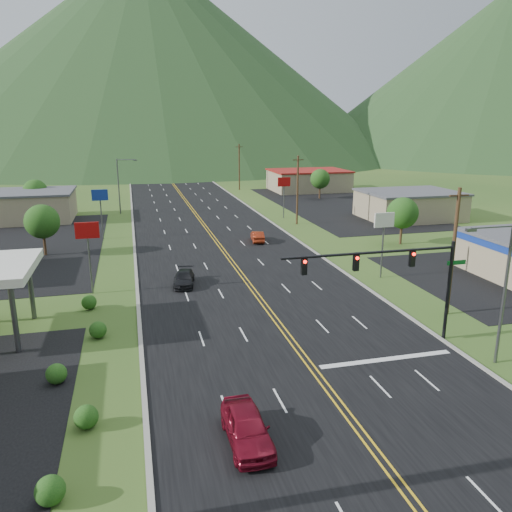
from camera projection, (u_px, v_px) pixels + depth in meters
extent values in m
plane|color=#28491A|center=(420.00, 512.00, 19.41)|extent=(500.00, 500.00, 0.00)
cube|color=black|center=(420.00, 512.00, 19.41)|extent=(20.00, 460.00, 0.04)
cylinder|color=black|center=(448.00, 291.00, 34.08)|extent=(0.24, 0.24, 7.00)
cylinder|color=black|center=(371.00, 253.00, 31.86)|extent=(12.00, 0.18, 0.18)
cube|color=#0C591E|center=(456.00, 263.00, 33.66)|extent=(1.40, 0.06, 0.30)
cube|color=black|center=(412.00, 259.00, 32.73)|extent=(0.35, 0.28, 1.05)
sphere|color=#FF0C05|center=(414.00, 254.00, 32.47)|extent=(0.22, 0.22, 0.22)
cube|color=black|center=(356.00, 263.00, 31.78)|extent=(0.35, 0.28, 1.05)
sphere|color=#FF0C05|center=(357.00, 258.00, 31.52)|extent=(0.22, 0.22, 0.22)
cube|color=black|center=(304.00, 267.00, 30.96)|extent=(0.35, 0.28, 1.05)
sphere|color=#FF0C05|center=(305.00, 262.00, 30.70)|extent=(0.22, 0.22, 0.22)
cylinder|color=#59595E|center=(504.00, 295.00, 30.31)|extent=(0.20, 0.20, 9.00)
cylinder|color=#59595E|center=(493.00, 227.00, 28.86)|extent=(2.88, 0.12, 0.12)
cube|color=#59595E|center=(471.00, 230.00, 28.54)|extent=(0.60, 0.25, 0.18)
cylinder|color=#59595E|center=(119.00, 187.00, 80.95)|extent=(0.20, 0.20, 9.00)
cylinder|color=#59595E|center=(126.00, 160.00, 80.17)|extent=(2.88, 0.12, 0.12)
cube|color=#59595E|center=(135.00, 160.00, 80.53)|extent=(0.60, 0.25, 0.18)
cylinder|color=#59595E|center=(14.00, 316.00, 32.30)|extent=(0.36, 0.36, 5.00)
cylinder|color=#59595E|center=(31.00, 288.00, 37.92)|extent=(0.36, 0.36, 5.00)
cube|color=gray|center=(11.00, 207.00, 75.92)|extent=(18.00, 11.00, 4.20)
cube|color=#4C4C51|center=(9.00, 193.00, 75.34)|extent=(18.40, 11.40, 0.30)
cube|color=gray|center=(409.00, 206.00, 77.93)|extent=(14.00, 11.00, 4.00)
cube|color=#4C4C51|center=(410.00, 192.00, 77.37)|extent=(14.40, 11.40, 0.30)
cube|color=gray|center=(308.00, 181.00, 109.73)|extent=(16.00, 12.00, 4.20)
cube|color=maroon|center=(309.00, 171.00, 109.15)|extent=(16.40, 12.40, 0.30)
cylinder|color=#59595E|center=(90.00, 266.00, 43.54)|extent=(0.16, 0.16, 5.00)
cube|color=#A6090B|center=(87.00, 230.00, 42.71)|extent=(2.00, 0.18, 1.40)
cylinder|color=#59595E|center=(102.00, 220.00, 64.14)|extent=(0.16, 0.16, 5.00)
cube|color=navy|center=(100.00, 195.00, 63.31)|extent=(2.00, 0.18, 1.40)
cylinder|color=#59595E|center=(382.00, 253.00, 48.04)|extent=(0.16, 0.16, 5.00)
cube|color=white|center=(384.00, 220.00, 47.21)|extent=(2.00, 0.18, 1.40)
cylinder|color=#59595E|center=(284.00, 202.00, 78.00)|extent=(0.16, 0.16, 5.00)
cube|color=#A6090B|center=(284.00, 182.00, 77.17)|extent=(2.00, 0.18, 1.40)
cylinder|color=#382314|center=(44.00, 242.00, 56.43)|extent=(0.30, 0.30, 3.00)
sphere|color=#1A4614|center=(42.00, 221.00, 55.81)|extent=(3.84, 3.84, 3.84)
cylinder|color=#382314|center=(37.00, 206.00, 80.53)|extent=(0.30, 0.30, 3.00)
sphere|color=#1A4614|center=(35.00, 191.00, 79.91)|extent=(3.84, 3.84, 3.84)
cylinder|color=#382314|center=(401.00, 232.00, 61.66)|extent=(0.30, 0.30, 3.00)
sphere|color=#1A4614|center=(403.00, 213.00, 61.04)|extent=(3.84, 3.84, 3.84)
cylinder|color=#382314|center=(320.00, 191.00, 98.18)|extent=(0.30, 0.30, 3.00)
sphere|color=#1A4614|center=(320.00, 179.00, 97.56)|extent=(3.84, 3.84, 3.84)
cylinder|color=#382314|center=(453.00, 253.00, 38.15)|extent=(0.28, 0.28, 10.00)
cube|color=#382314|center=(459.00, 195.00, 37.00)|extent=(1.60, 0.12, 0.12)
cylinder|color=#382314|center=(297.00, 190.00, 72.79)|extent=(0.28, 0.28, 10.00)
cube|color=#382314|center=(298.00, 160.00, 71.64)|extent=(1.60, 0.12, 0.12)
cylinder|color=#382314|center=(239.00, 167.00, 110.24)|extent=(0.28, 0.28, 10.00)
cube|color=#382314|center=(239.00, 147.00, 109.09)|extent=(1.60, 0.12, 0.12)
cylinder|color=#382314|center=(211.00, 156.00, 147.69)|extent=(0.28, 0.28, 10.00)
cube|color=#382314|center=(210.00, 140.00, 146.54)|extent=(1.60, 0.12, 0.12)
cone|color=#1D3F1C|center=(146.00, 55.00, 214.33)|extent=(220.00, 220.00, 85.00)
cone|color=#1D3F1C|center=(509.00, 72.00, 210.14)|extent=(180.00, 180.00, 70.00)
imported|color=maroon|center=(247.00, 428.00, 23.37)|extent=(1.95, 4.78, 1.62)
imported|color=black|center=(184.00, 279.00, 46.14)|extent=(2.50, 4.62, 1.27)
imported|color=maroon|center=(257.00, 237.00, 62.97)|extent=(1.95, 4.19, 1.33)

